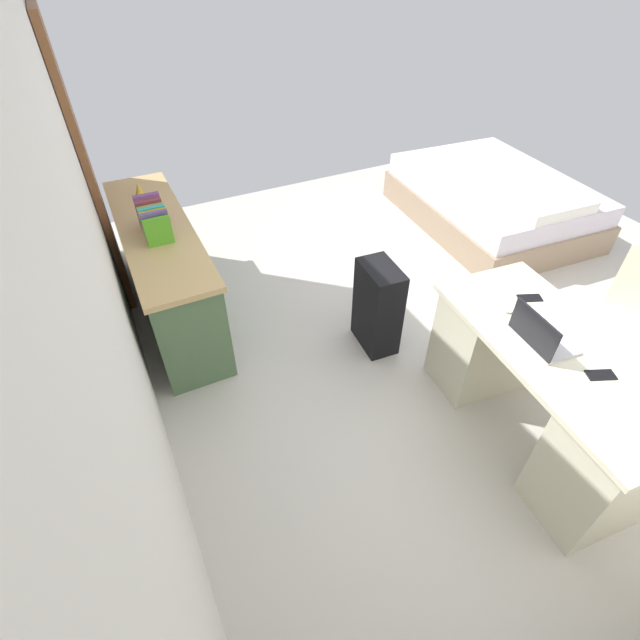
{
  "coord_description": "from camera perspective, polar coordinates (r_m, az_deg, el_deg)",
  "views": [
    {
      "loc": [
        -2.06,
        2.12,
        2.41
      ],
      "look_at": [
        -0.2,
        1.2,
        0.6
      ],
      "focal_mm": 26.03,
      "sensor_mm": 36.0,
      "label": 1
    }
  ],
  "objects": [
    {
      "name": "door_wooden",
      "position": [
        3.96,
        -26.66,
        16.45
      ],
      "size": [
        0.88,
        0.05,
        2.04
      ],
      "primitive_type": "cube",
      "color": "brown",
      "rests_on": "ground_plane"
    },
    {
      "name": "book_row",
      "position": [
        3.37,
        -19.79,
        11.56
      ],
      "size": [
        0.35,
        0.17,
        0.23
      ],
      "color": "#50AA25",
      "rests_on": "credenza"
    },
    {
      "name": "wall_back",
      "position": [
        2.3,
        -27.44,
        9.96
      ],
      "size": [
        4.41,
        0.1,
        2.77
      ],
      "primitive_type": "cube",
      "color": "silver",
      "rests_on": "ground_plane"
    },
    {
      "name": "cell_phone_near_laptop",
      "position": [
        2.64,
        31.24,
        -5.79
      ],
      "size": [
        0.11,
        0.15,
        0.01
      ],
      "primitive_type": "cube",
      "rotation": [
        0.0,
        0.0,
        -0.41
      ],
      "color": "black",
      "rests_on": "desk"
    },
    {
      "name": "credenza",
      "position": [
        3.7,
        -18.36,
        5.67
      ],
      "size": [
        1.8,
        0.48,
        0.77
      ],
      "color": "#4C6B47",
      "rests_on": "ground_plane"
    },
    {
      "name": "office_chair",
      "position": [
        3.5,
        33.45,
        -1.57
      ],
      "size": [
        0.57,
        0.57,
        0.94
      ],
      "color": "black",
      "rests_on": "ground_plane"
    },
    {
      "name": "suitcase_black",
      "position": [
        3.29,
        7.09,
        1.57
      ],
      "size": [
        0.38,
        0.25,
        0.67
      ],
      "primitive_type": "cube",
      "rotation": [
        0.0,
        0.0,
        -0.08
      ],
      "color": "black",
      "rests_on": "ground_plane"
    },
    {
      "name": "computer_mouse",
      "position": [
        2.83,
        22.56,
        1.27
      ],
      "size": [
        0.07,
        0.11,
        0.03
      ],
      "primitive_type": "ellipsoid",
      "rotation": [
        0.0,
        0.0,
        -0.09
      ],
      "color": "white",
      "rests_on": "desk"
    },
    {
      "name": "bed",
      "position": [
        5.12,
        20.39,
        13.57
      ],
      "size": [
        2.0,
        1.54,
        0.58
      ],
      "color": "gray",
      "rests_on": "ground_plane"
    },
    {
      "name": "desk",
      "position": [
        2.94,
        25.58,
        -7.89
      ],
      "size": [
        1.5,
        0.79,
        0.73
      ],
      "color": "beige",
      "rests_on": "ground_plane"
    },
    {
      "name": "cell_phone_by_mouse",
      "position": [
        2.97,
        24.38,
        2.49
      ],
      "size": [
        0.11,
        0.15,
        0.01
      ],
      "primitive_type": "cube",
      "rotation": [
        0.0,
        0.0,
        -0.39
      ],
      "color": "black",
      "rests_on": "desk"
    },
    {
      "name": "ground_plane",
      "position": [
        3.81,
        15.0,
        0.22
      ],
      "size": [
        5.53,
        5.53,
        0.0
      ],
      "primitive_type": "plane",
      "color": "beige"
    },
    {
      "name": "laptop",
      "position": [
        2.65,
        25.43,
        -1.75
      ],
      "size": [
        0.33,
        0.25,
        0.21
      ],
      "color": "#B7B7BC",
      "rests_on": "desk"
    },
    {
      "name": "figurine_small",
      "position": [
        3.94,
        -21.36,
        14.7
      ],
      "size": [
        0.08,
        0.08,
        0.11
      ],
      "primitive_type": "cone",
      "color": "gold",
      "rests_on": "credenza"
    }
  ]
}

